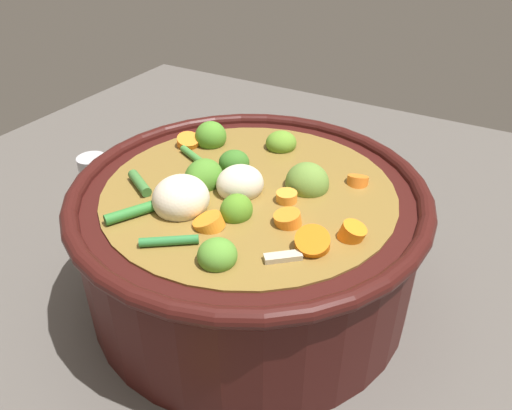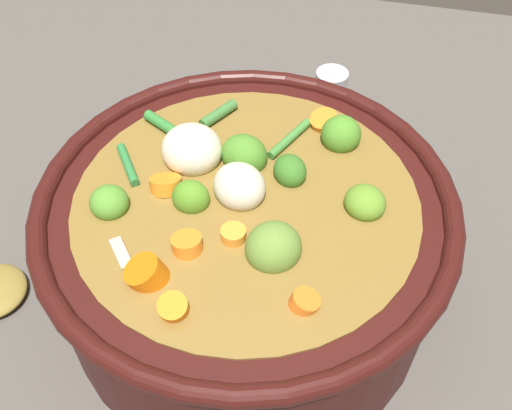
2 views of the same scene
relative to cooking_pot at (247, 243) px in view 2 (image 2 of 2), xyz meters
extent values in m
plane|color=#514C47|center=(0.00, 0.00, -0.07)|extent=(1.10, 1.10, 0.00)
cylinder|color=#38110F|center=(0.00, 0.00, -0.01)|extent=(0.32, 0.32, 0.12)
torus|color=#38110F|center=(0.00, 0.00, 0.05)|extent=(0.34, 0.34, 0.02)
cylinder|color=olive|center=(0.00, 0.00, 0.00)|extent=(0.27, 0.27, 0.12)
ellipsoid|color=#4F8D2A|center=(0.06, 0.08, 0.06)|extent=(0.04, 0.04, 0.03)
ellipsoid|color=olive|center=(0.03, -0.04, 0.06)|extent=(0.06, 0.06, 0.04)
ellipsoid|color=olive|center=(0.09, 0.01, 0.06)|extent=(0.05, 0.05, 0.03)
ellipsoid|color=#4B872A|center=(-0.01, 0.04, 0.06)|extent=(0.05, 0.04, 0.04)
ellipsoid|color=#397325|center=(0.03, 0.03, 0.06)|extent=(0.04, 0.04, 0.03)
ellipsoid|color=#54932F|center=(-0.10, -0.03, 0.06)|extent=(0.04, 0.04, 0.03)
ellipsoid|color=#538B23|center=(-0.04, -0.01, 0.06)|extent=(0.03, 0.03, 0.03)
cylinder|color=orange|center=(-0.03, -0.06, 0.06)|extent=(0.03, 0.03, 0.02)
cylinder|color=orange|center=(-0.05, -0.09, 0.06)|extent=(0.04, 0.04, 0.03)
cylinder|color=orange|center=(-0.02, -0.11, 0.06)|extent=(0.02, 0.03, 0.02)
cylinder|color=orange|center=(0.00, -0.04, 0.06)|extent=(0.02, 0.02, 0.01)
cylinder|color=orange|center=(0.06, -0.08, 0.06)|extent=(0.03, 0.03, 0.02)
cylinder|color=orange|center=(-0.07, 0.00, 0.06)|extent=(0.03, 0.03, 0.02)
cylinder|color=orange|center=(0.05, 0.10, 0.06)|extent=(0.04, 0.04, 0.02)
ellipsoid|color=beige|center=(-0.05, 0.04, 0.06)|extent=(0.06, 0.06, 0.04)
ellipsoid|color=beige|center=(-0.01, 0.01, 0.06)|extent=(0.06, 0.06, 0.04)
cylinder|color=#418537|center=(0.02, 0.07, 0.06)|extent=(0.03, 0.05, 0.01)
cylinder|color=#3E7635|center=(-0.05, 0.09, 0.06)|extent=(0.03, 0.04, 0.01)
cylinder|color=#317F33|center=(-0.09, 0.06, 0.06)|extent=(0.04, 0.03, 0.01)
cylinder|color=#2E7A3B|center=(-0.10, 0.01, 0.06)|extent=(0.03, 0.04, 0.01)
cube|color=beige|center=(-0.07, -0.07, 0.06)|extent=(0.03, 0.03, 0.01)
cylinder|color=silver|center=(0.04, 0.25, -0.04)|extent=(0.04, 0.04, 0.06)
cylinder|color=#B7B7BC|center=(0.04, 0.25, 0.00)|extent=(0.04, 0.04, 0.01)
camera|label=1|loc=(-0.34, -0.20, 0.30)|focal=35.19mm
camera|label=2|loc=(0.08, -0.31, 0.40)|focal=42.28mm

